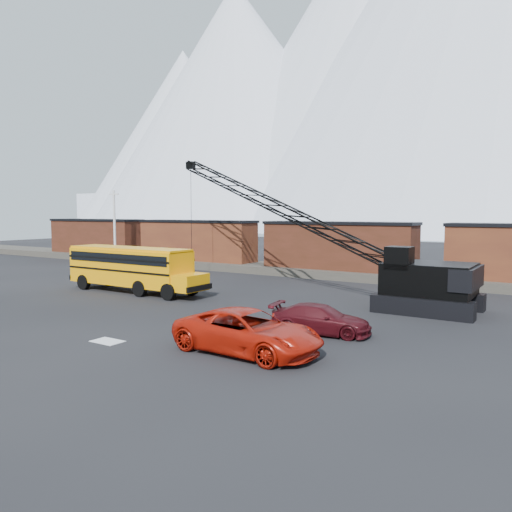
# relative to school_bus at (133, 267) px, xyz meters

# --- Properties ---
(ground) EXTENTS (160.00, 160.00, 0.00)m
(ground) POSITION_rel_school_bus_xyz_m (8.83, -6.29, -1.79)
(ground) COLOR black
(ground) RESTS_ON ground
(gravel_berm) EXTENTS (120.00, 5.00, 0.70)m
(gravel_berm) POSITION_rel_school_bus_xyz_m (8.83, 15.71, -1.44)
(gravel_berm) COLOR #4B453D
(gravel_berm) RESTS_ON ground
(boxcar_west_far) EXTENTS (13.70, 3.10, 4.17)m
(boxcar_west_far) POSITION_rel_school_bus_xyz_m (-23.17, 15.71, 0.97)
(boxcar_west_far) COLOR #4D2115
(boxcar_west_far) RESTS_ON gravel_berm
(boxcar_west_near) EXTENTS (13.70, 3.10, 4.17)m
(boxcar_west_near) POSITION_rel_school_bus_xyz_m (-7.17, 15.71, 0.97)
(boxcar_west_near) COLOR #4C2115
(boxcar_west_near) RESTS_ON gravel_berm
(boxcar_mid) EXTENTS (13.70, 3.10, 4.17)m
(boxcar_mid) POSITION_rel_school_bus_xyz_m (8.83, 15.71, 0.97)
(boxcar_mid) COLOR #4D2115
(boxcar_mid) RESTS_ON gravel_berm
(utility_pole) EXTENTS (1.40, 0.24, 8.00)m
(utility_pole) POSITION_rel_school_bus_xyz_m (-15.17, 11.71, 2.36)
(utility_pole) COLOR silver
(utility_pole) RESTS_ON ground
(snow_patch) EXTENTS (1.40, 0.90, 0.02)m
(snow_patch) POSITION_rel_school_bus_xyz_m (9.33, -10.29, -1.78)
(snow_patch) COLOR silver
(snow_patch) RESTS_ON ground
(school_bus) EXTENTS (11.65, 2.65, 3.19)m
(school_bus) POSITION_rel_school_bus_xyz_m (0.00, 0.00, 0.00)
(school_bus) COLOR orange
(school_bus) RESTS_ON ground
(red_pickup) EXTENTS (6.39, 3.14, 1.75)m
(red_pickup) POSITION_rel_school_bus_xyz_m (15.51, -8.38, -0.92)
(red_pickup) COLOR #AE1608
(red_pickup) RESTS_ON ground
(maroon_suv) EXTENTS (4.97, 2.70, 1.37)m
(maroon_suv) POSITION_rel_school_bus_xyz_m (16.58, -3.86, -1.11)
(maroon_suv) COLOR #3F0B11
(maroon_suv) RESTS_ON ground
(crawler_crane) EXTENTS (24.95, 7.31, 10.30)m
(crawler_crane) POSITION_rel_school_bus_xyz_m (8.16, 6.72, 4.17)
(crawler_crane) COLOR black
(crawler_crane) RESTS_ON ground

